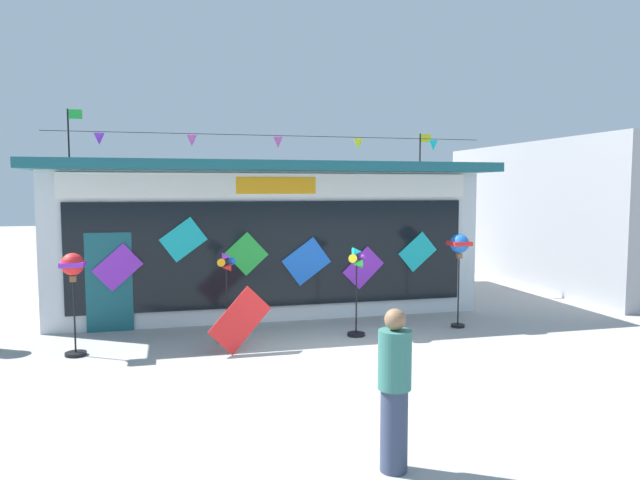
% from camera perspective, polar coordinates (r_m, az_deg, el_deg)
% --- Properties ---
extents(ground_plane, '(80.00, 80.00, 0.00)m').
position_cam_1_polar(ground_plane, '(10.06, 2.95, -11.62)').
color(ground_plane, '#9E9B99').
extents(kite_shop_building, '(9.85, 6.18, 4.74)m').
position_cam_1_polar(kite_shop_building, '(15.26, -5.98, 0.70)').
color(kite_shop_building, silver).
rests_on(kite_shop_building, ground_plane).
extents(wind_spinner_far_left, '(0.39, 0.39, 1.78)m').
position_cam_1_polar(wind_spinner_far_left, '(10.94, -22.72, -3.05)').
color(wind_spinner_far_left, black).
rests_on(wind_spinner_far_left, ground_plane).
extents(wind_spinner_left, '(0.36, 0.34, 1.70)m').
position_cam_1_polar(wind_spinner_left, '(11.13, -8.98, -4.67)').
color(wind_spinner_left, black).
rests_on(wind_spinner_left, ground_plane).
extents(wind_spinner_center_left, '(0.41, 0.35, 1.75)m').
position_cam_1_polar(wind_spinner_center_left, '(11.48, 3.58, -3.67)').
color(wind_spinner_center_left, black).
rests_on(wind_spinner_center_left, ground_plane).
extents(wind_spinner_center_right, '(0.40, 0.40, 1.95)m').
position_cam_1_polar(wind_spinner_center_right, '(12.48, 13.28, -0.87)').
color(wind_spinner_center_right, black).
rests_on(wind_spinner_center_right, ground_plane).
extents(person_near_camera, '(0.34, 0.34, 1.68)m').
position_cam_1_polar(person_near_camera, '(6.20, 7.18, -14.06)').
color(person_near_camera, '#333D56').
rests_on(person_near_camera, ground_plane).
extents(display_kite_on_ground, '(1.15, 0.34, 1.15)m').
position_cam_1_polar(display_kite_on_ground, '(10.53, -7.72, -7.66)').
color(display_kite_on_ground, red).
rests_on(display_kite_on_ground, ground_plane).
extents(neighbour_building, '(5.96, 8.59, 4.20)m').
position_cam_1_polar(neighbour_building, '(20.12, 25.82, 2.29)').
color(neighbour_building, '#99999E').
rests_on(neighbour_building, ground_plane).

